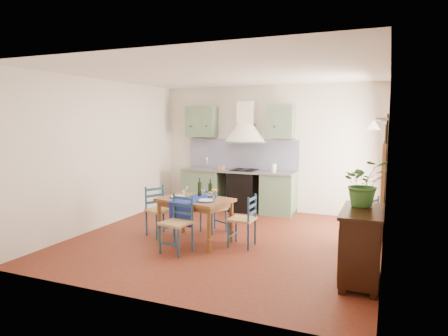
{
  "coord_description": "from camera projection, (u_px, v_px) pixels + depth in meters",
  "views": [
    {
      "loc": [
        2.53,
        -6.15,
        2.04
      ],
      "look_at": [
        -0.15,
        0.3,
        1.2
      ],
      "focal_mm": 32.0,
      "sensor_mm": 36.0,
      "label": 1
    }
  ],
  "objects": [
    {
      "name": "floor",
      "position": [
        225.0,
        239.0,
        6.85
      ],
      "size": [
        5.0,
        5.0,
        0.0
      ],
      "primitive_type": "plane",
      "color": "#4B1F10",
      "rests_on": "ground"
    },
    {
      "name": "back_wall",
      "position": [
        245.0,
        164.0,
        9.0
      ],
      "size": [
        5.0,
        0.96,
        2.8
      ],
      "color": "silver",
      "rests_on": "ground"
    },
    {
      "name": "right_wall",
      "position": [
        386.0,
        167.0,
        5.99
      ],
      "size": [
        0.26,
        5.0,
        2.8
      ],
      "color": "silver",
      "rests_on": "ground"
    },
    {
      "name": "left_wall",
      "position": [
        105.0,
        154.0,
        7.63
      ],
      "size": [
        0.04,
        5.0,
        2.8
      ],
      "primitive_type": "cube",
      "color": "silver",
      "rests_on": "ground"
    },
    {
      "name": "ceiling",
      "position": [
        225.0,
        73.0,
        6.51
      ],
      "size": [
        5.0,
        5.0,
        0.01
      ],
      "primitive_type": "cube",
      "color": "white",
      "rests_on": "back_wall"
    },
    {
      "name": "dining_table",
      "position": [
        195.0,
        204.0,
        6.64
      ],
      "size": [
        1.29,
        1.01,
        1.06
      ],
      "color": "brown",
      "rests_on": "ground"
    },
    {
      "name": "chair_near",
      "position": [
        177.0,
        223.0,
        6.15
      ],
      "size": [
        0.47,
        0.47,
        0.88
      ],
      "color": "navy",
      "rests_on": "ground"
    },
    {
      "name": "chair_far",
      "position": [
        212.0,
        209.0,
        7.25
      ],
      "size": [
        0.52,
        0.52,
        0.83
      ],
      "color": "navy",
      "rests_on": "ground"
    },
    {
      "name": "chair_left",
      "position": [
        159.0,
        210.0,
        7.04
      ],
      "size": [
        0.55,
        0.55,
        0.87
      ],
      "color": "navy",
      "rests_on": "ground"
    },
    {
      "name": "chair_right",
      "position": [
        244.0,
        220.0,
        6.43
      ],
      "size": [
        0.4,
        0.4,
        0.85
      ],
      "color": "navy",
      "rests_on": "ground"
    },
    {
      "name": "chair_spare",
      "position": [
        366.0,
        220.0,
        6.52
      ],
      "size": [
        0.48,
        0.48,
        0.8
      ],
      "color": "navy",
      "rests_on": "ground"
    },
    {
      "name": "sideboard",
      "position": [
        361.0,
        243.0,
        4.98
      ],
      "size": [
        0.5,
        1.05,
        0.94
      ],
      "color": "black",
      "rests_on": "ground"
    },
    {
      "name": "potted_plant",
      "position": [
        364.0,
        183.0,
        5.09
      ],
      "size": [
        0.69,
        0.65,
        0.61
      ],
      "primitive_type": "imported",
      "rotation": [
        0.0,
        0.0,
        0.42
      ],
      "color": "#2F6226",
      "rests_on": "sideboard"
    }
  ]
}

